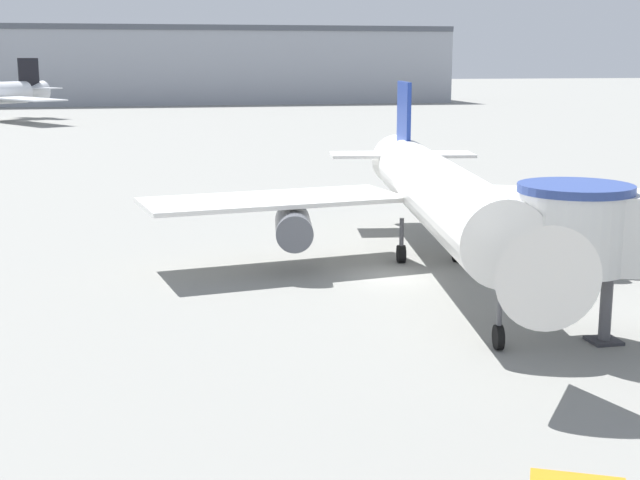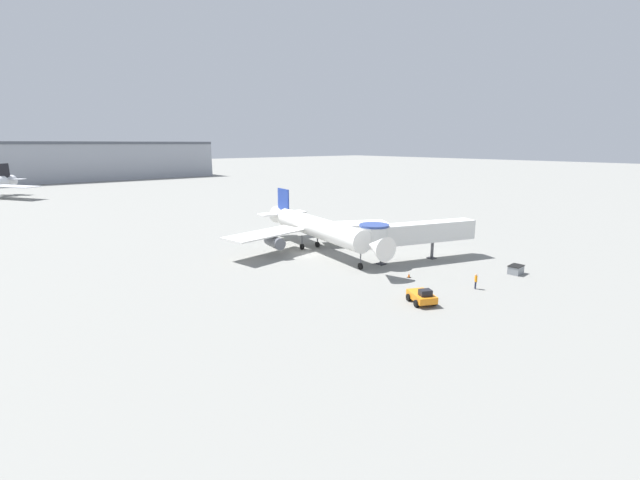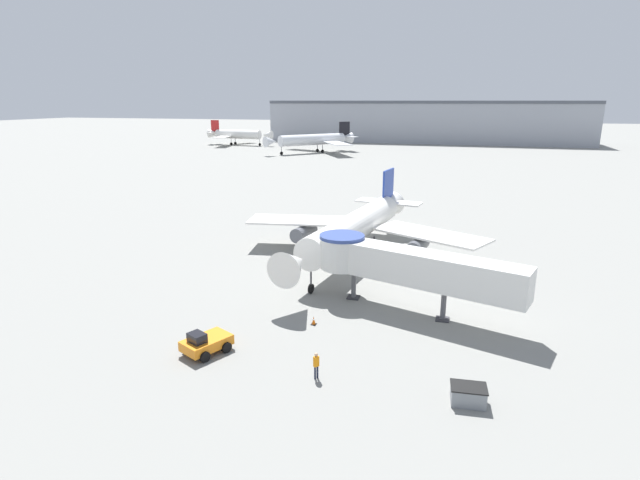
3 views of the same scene
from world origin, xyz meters
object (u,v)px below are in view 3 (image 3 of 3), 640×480
object	(u,v)px
traffic_cone_near_nose	(314,321)
service_container_gray	(468,395)
pushback_tug_orange	(206,343)
traffic_cone_starboard_wing	(457,269)
ground_crew_marshaller	(316,364)
background_jet_black_tail	(314,140)
jet_bridge	(401,264)
main_airplane	(357,227)
background_jet_red_tail	(237,134)

from	to	relation	value
traffic_cone_near_nose	service_container_gray	bearing A→B (deg)	-33.11
pushback_tug_orange	traffic_cone_starboard_wing	world-z (taller)	pushback_tug_orange
traffic_cone_near_nose	ground_crew_marshaller	world-z (taller)	ground_crew_marshaller
traffic_cone_starboard_wing	background_jet_black_tail	size ratio (longest dim) A/B	0.02
jet_bridge	service_container_gray	size ratio (longest dim) A/B	8.05
service_container_gray	ground_crew_marshaller	distance (m)	9.52
main_airplane	ground_crew_marshaller	xyz separation A→B (m)	(2.99, -25.93, -2.70)
traffic_cone_starboard_wing	background_jet_red_tail	distance (m)	164.08
pushback_tug_orange	service_container_gray	world-z (taller)	pushback_tug_orange
service_container_gray	ground_crew_marshaller	size ratio (longest dim) A/B	1.22
jet_bridge	main_airplane	bearing A→B (deg)	134.67
traffic_cone_near_nose	background_jet_black_tail	distance (m)	138.23
jet_bridge	background_jet_black_tail	bearing A→B (deg)	127.79
service_container_gray	background_jet_black_tail	bearing A→B (deg)	110.37
pushback_tug_orange	ground_crew_marshaller	world-z (taller)	ground_crew_marshaller
pushback_tug_orange	service_container_gray	size ratio (longest dim) A/B	1.76
pushback_tug_orange	traffic_cone_near_nose	xyz separation A→B (m)	(6.07, 6.65, -0.44)
traffic_cone_starboard_wing	traffic_cone_near_nose	world-z (taller)	traffic_cone_starboard_wing
main_airplane	background_jet_black_tail	bearing A→B (deg)	117.79
pushback_tug_orange	ground_crew_marshaller	size ratio (longest dim) A/B	2.14
jet_bridge	traffic_cone_starboard_wing	xyz separation A→B (m)	(4.59, 11.46, -3.78)
traffic_cone_near_nose	background_jet_red_tail	world-z (taller)	background_jet_red_tail
jet_bridge	traffic_cone_near_nose	xyz separation A→B (m)	(-6.19, -5.03, -3.79)
service_container_gray	background_jet_black_tail	xyz separation A→B (m)	(-52.02, 140.10, 3.94)
traffic_cone_near_nose	background_jet_red_tail	size ratio (longest dim) A/B	0.02
jet_bridge	ground_crew_marshaller	size ratio (longest dim) A/B	9.81
jet_bridge	traffic_cone_starboard_wing	size ratio (longest dim) A/B	24.89
main_airplane	traffic_cone_starboard_wing	bearing A→B (deg)	0.17
main_airplane	traffic_cone_starboard_wing	xyz separation A→B (m)	(11.23, -1.68, -3.41)
service_container_gray	jet_bridge	bearing A→B (deg)	114.41
pushback_tug_orange	background_jet_black_tail	world-z (taller)	background_jet_black_tail
jet_bridge	background_jet_black_tail	xyz separation A→B (m)	(-46.18, 127.22, 0.39)
jet_bridge	service_container_gray	distance (m)	14.59
jet_bridge	traffic_cone_near_nose	world-z (taller)	jet_bridge
jet_bridge	background_jet_red_tail	distance (m)	171.38
traffic_cone_starboard_wing	traffic_cone_near_nose	bearing A→B (deg)	-123.17
traffic_cone_starboard_wing	pushback_tug_orange	bearing A→B (deg)	-126.07
background_jet_red_tail	background_jet_black_tail	xyz separation A→B (m)	(39.40, -21.27, 0.19)
main_airplane	ground_crew_marshaller	distance (m)	26.24
pushback_tug_orange	background_jet_black_tail	bearing A→B (deg)	129.74
main_airplane	traffic_cone_near_nose	size ratio (longest dim) A/B	43.91
main_airplane	background_jet_red_tail	world-z (taller)	background_jet_red_tail
service_container_gray	ground_crew_marshaller	bearing A→B (deg)	179.41
pushback_tug_orange	service_container_gray	bearing A→B (deg)	22.22
main_airplane	pushback_tug_orange	xyz separation A→B (m)	(-5.62, -24.82, -2.98)
jet_bridge	ground_crew_marshaller	world-z (taller)	jet_bridge
pushback_tug_orange	traffic_cone_near_nose	bearing A→B (deg)	73.61
jet_bridge	pushback_tug_orange	size ratio (longest dim) A/B	4.59
pushback_tug_orange	service_container_gray	xyz separation A→B (m)	(18.12, -1.20, -0.21)
service_container_gray	traffic_cone_near_nose	xyz separation A→B (m)	(-12.04, 7.85, -0.23)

